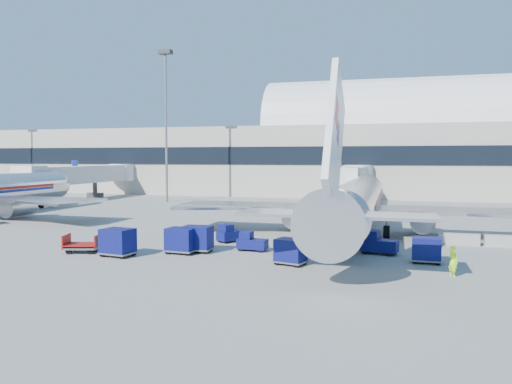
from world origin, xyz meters
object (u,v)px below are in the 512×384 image
(jetbridge_mid, at_px, (87,175))
(cart_train_a, at_px, (197,238))
(airliner_main, at_px, (356,202))
(cart_open_red, at_px, (83,246))
(mast_west, at_px, (166,103))
(cart_train_b, at_px, (181,240))
(jetbridge_near, at_px, (353,178))
(tug_left, at_px, (230,234))
(cart_train_c, at_px, (118,242))
(ramp_worker, at_px, (453,261))
(tug_right, at_px, (378,243))
(tug_lead, at_px, (251,242))
(cart_solo_far, at_px, (426,249))
(barrier_mid, at_px, (506,241))
(cart_solo_near, at_px, (291,251))
(barrier_near, at_px, (459,239))

(jetbridge_mid, bearing_deg, cart_train_a, -47.20)
(airliner_main, distance_m, cart_open_red, 22.29)
(mast_west, xyz_separation_m, cart_train_a, (19.73, -36.05, -13.80))
(airliner_main, height_order, cart_train_b, airliner_main)
(jetbridge_near, bearing_deg, airliner_main, -84.78)
(tug_left, relative_size, cart_train_c, 1.03)
(cart_train_a, bearing_deg, ramp_worker, -11.12)
(cart_train_a, bearing_deg, cart_train_b, -137.88)
(jetbridge_mid, distance_m, cart_open_red, 47.43)
(jetbridge_mid, relative_size, tug_right, 10.22)
(tug_left, bearing_deg, cart_train_b, -165.81)
(tug_lead, distance_m, cart_open_red, 11.94)
(airliner_main, height_order, cart_solo_far, airliner_main)
(jetbridge_mid, distance_m, mast_west, 18.06)
(cart_train_a, distance_m, cart_train_c, 5.45)
(cart_train_c, bearing_deg, barrier_mid, 31.35)
(jetbridge_near, height_order, tug_right, jetbridge_near)
(jetbridge_mid, bearing_deg, cart_solo_near, -43.45)
(cart_train_a, height_order, cart_open_red, cart_train_a)
(mast_west, relative_size, cart_solo_near, 10.43)
(barrier_mid, relative_size, cart_train_c, 1.27)
(cart_open_red, bearing_deg, tug_right, -1.32)
(airliner_main, xyz_separation_m, barrier_mid, (11.30, -2.51, -2.48))
(jetbridge_mid, relative_size, cart_train_b, 12.76)
(mast_west, distance_m, barrier_near, 49.33)
(tug_lead, height_order, cart_train_b, cart_train_b)
(airliner_main, distance_m, cart_train_a, 14.86)
(barrier_near, xyz_separation_m, tug_lead, (-14.70, -6.55, 0.18))
(airliner_main, relative_size, barrier_near, 12.42)
(cart_train_c, bearing_deg, airliner_main, 50.76)
(tug_lead, relative_size, cart_train_b, 1.01)
(cart_train_b, bearing_deg, jetbridge_near, 81.32)
(barrier_mid, xyz_separation_m, cart_train_a, (-21.57, -8.05, 0.54))
(cart_solo_near, bearing_deg, cart_solo_far, 34.83)
(mast_west, distance_m, cart_train_a, 43.35)
(tug_left, xyz_separation_m, cart_train_b, (-1.75, -5.45, 0.31))
(barrier_near, relative_size, cart_solo_near, 1.38)
(jetbridge_mid, distance_m, ramp_worker, 64.64)
(cart_train_a, bearing_deg, tug_lead, 21.63)
(tug_right, height_order, cart_train_a, cart_train_a)
(jetbridge_mid, distance_m, tug_left, 47.70)
(mast_west, relative_size, cart_train_b, 10.48)
(barrier_mid, relative_size, cart_open_red, 1.10)
(tug_lead, bearing_deg, tug_right, 11.99)
(jetbridge_near, xyz_separation_m, jetbridge_mid, (-42.00, 0.00, 0.00))
(airliner_main, relative_size, tug_right, 13.84)
(barrier_mid, height_order, cart_solo_far, cart_solo_far)
(tug_right, distance_m, cart_solo_far, 3.85)
(cart_solo_near, bearing_deg, jetbridge_mid, 152.30)
(cart_train_a, height_order, cart_solo_far, cart_train_a)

